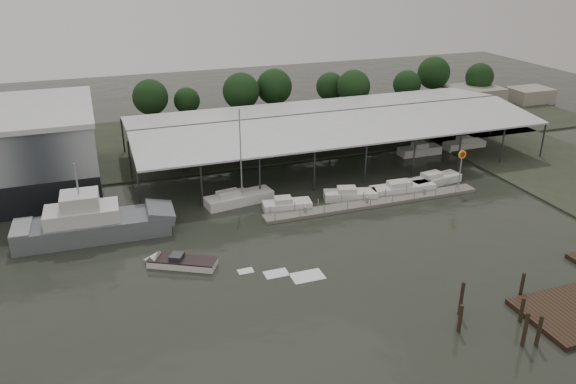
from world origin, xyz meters
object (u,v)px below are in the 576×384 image
object	(u,v)px
grey_trawler	(94,223)
white_sailboat	(238,198)
speedboat_underway	(176,262)
shell_fuel_sign	(461,163)

from	to	relation	value
grey_trawler	white_sailboat	world-z (taller)	white_sailboat
grey_trawler	speedboat_underway	xyz separation A→B (m)	(7.20, -9.06, -1.19)
shell_fuel_sign	grey_trawler	world-z (taller)	grey_trawler
shell_fuel_sign	white_sailboat	world-z (taller)	white_sailboat
white_sailboat	speedboat_underway	xyz separation A→B (m)	(-9.51, -12.29, -0.26)
grey_trawler	white_sailboat	distance (m)	17.04
shell_fuel_sign	grey_trawler	bearing A→B (deg)	176.58
white_sailboat	grey_trawler	bearing A→B (deg)	-177.88
shell_fuel_sign	speedboat_underway	bearing A→B (deg)	-170.17
shell_fuel_sign	grey_trawler	size ratio (longest dim) A/B	0.33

